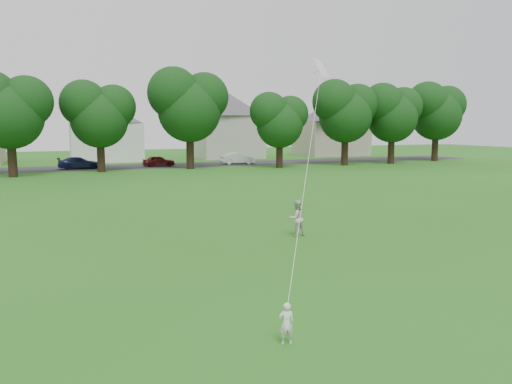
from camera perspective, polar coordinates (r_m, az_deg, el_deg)
name	(u,v)px	position (r m, az deg, el deg)	size (l,w,h in m)	color
ground	(280,280)	(14.57, 2.72, -10.00)	(160.00, 160.00, 0.00)	#275C15
street	(116,167)	(55.11, -15.76, 2.77)	(90.00, 7.00, 0.01)	#2D2D30
toddler	(286,324)	(10.42, 3.49, -14.77)	(0.32, 0.21, 0.88)	silver
older_boy	(297,218)	(20.02, 4.67, -3.00)	(0.71, 0.55, 1.45)	beige
kite	(311,144)	(16.43, 6.26, 5.49)	(4.12, 6.27, 15.02)	silver
tree_row	(145,105)	(49.67, -12.55, 9.67)	(79.99, 8.71, 10.42)	black
parked_cars	(34,164)	(53.80, -24.05, 2.94)	(46.65, 2.40, 1.30)	black
house_row	(110,123)	(64.94, -16.31, 7.63)	(76.60, 13.36, 10.34)	beige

